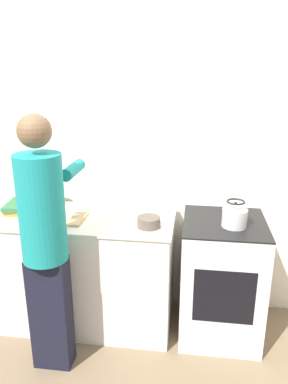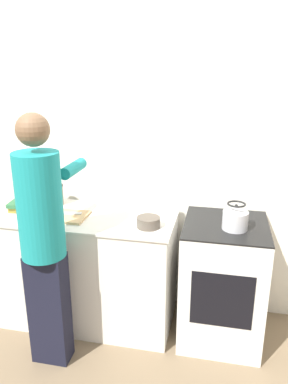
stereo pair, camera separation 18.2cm
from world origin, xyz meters
The scene contains 11 objects.
ground_plane centered at (0.00, 0.00, 0.00)m, with size 12.00×12.00×0.00m, color #7A664C.
wall_back centered at (0.00, 0.69, 1.30)m, with size 8.00×0.05×2.60m.
counter centered at (-0.34, 0.31, 0.45)m, with size 1.36×0.64×0.91m.
oven centered at (0.71, 0.31, 0.46)m, with size 0.59×0.63×0.93m.
person centered at (-0.44, -0.19, 0.96)m, with size 0.32×0.57×1.74m.
cutting_board centered at (-0.47, 0.24, 0.92)m, with size 0.32×0.26×0.02m.
knife centered at (-0.50, 0.26, 0.93)m, with size 0.25×0.08×0.01m.
kettle centered at (0.77, 0.24, 1.01)m, with size 0.17×0.17×0.19m.
bowl_prep centered at (0.17, 0.18, 0.95)m, with size 0.17×0.17×0.08m.
canister_jar centered at (-0.67, 0.48, 0.99)m, with size 0.15×0.15×0.17m.
book_stack centered at (-0.86, 0.35, 0.95)m, with size 0.23×0.30×0.07m.
Camera 1 is at (0.47, -2.23, 1.98)m, focal length 35.00 mm.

